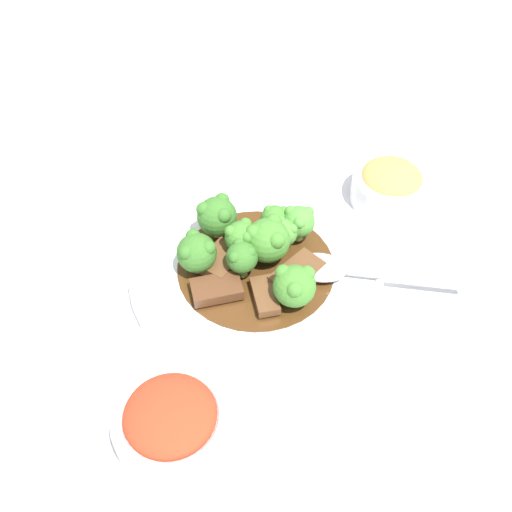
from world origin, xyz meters
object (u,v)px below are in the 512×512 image
at_px(broccoli_floret_0, 268,240).
at_px(serving_spoon, 333,269).
at_px(broccoli_floret_4, 283,233).
at_px(broccoli_floret_8, 299,221).
at_px(side_bowl_appetizer, 390,184).
at_px(side_bowl_kimchi, 172,423).
at_px(beef_strip_3, 297,273).
at_px(broccoli_floret_1, 197,252).
at_px(broccoli_floret_7, 242,257).
at_px(beef_strip_2, 221,260).
at_px(beef_strip_1, 217,289).
at_px(sauce_dish, 78,233).
at_px(main_plate, 256,269).
at_px(broccoli_floret_2, 276,219).
at_px(broccoli_floret_3, 217,216).
at_px(broccoli_floret_5, 294,285).
at_px(broccoli_floret_6, 241,237).
at_px(beef_strip_0, 265,296).

distance_m(broccoli_floret_0, serving_spoon, 0.08).
height_order(broccoli_floret_4, serving_spoon, broccoli_floret_4).
height_order(broccoli_floret_8, side_bowl_appetizer, broccoli_floret_8).
xyz_separation_m(side_bowl_kimchi, side_bowl_appetizer, (0.41, -0.10, -0.00)).
height_order(beef_strip_3, broccoli_floret_1, broccoli_floret_1).
bearing_deg(broccoli_floret_7, beef_strip_2, 82.58).
xyz_separation_m(beef_strip_1, sauce_dish, (0.02, 0.21, -0.02)).
height_order(main_plate, beef_strip_1, beef_strip_1).
bearing_deg(side_bowl_appetizer, broccoli_floret_2, 141.93).
distance_m(broccoli_floret_3, side_bowl_appetizer, 0.24).
bearing_deg(beef_strip_1, beef_strip_3, -52.54).
relative_size(broccoli_floret_4, side_bowl_appetizer, 0.42).
height_order(beef_strip_3, sauce_dish, beef_strip_3).
xyz_separation_m(main_plate, side_bowl_kimchi, (-0.22, -0.01, 0.02)).
relative_size(beef_strip_1, broccoli_floret_5, 1.30).
bearing_deg(sauce_dish, broccoli_floret_1, -89.82).
bearing_deg(broccoli_floret_6, sauce_dish, 100.59).
height_order(beef_strip_0, broccoli_floret_4, broccoli_floret_4).
distance_m(beef_strip_2, broccoli_floret_7, 0.04).
bearing_deg(beef_strip_0, broccoli_floret_1, 83.85).
relative_size(beef_strip_3, broccoli_floret_7, 1.49).
bearing_deg(side_bowl_kimchi, broccoli_floret_7, 5.63).
xyz_separation_m(broccoli_floret_2, broccoli_floret_4, (-0.02, -0.02, -0.00)).
distance_m(broccoli_floret_5, broccoli_floret_6, 0.09).
distance_m(broccoli_floret_3, broccoli_floret_6, 0.05).
relative_size(beef_strip_0, broccoli_floret_0, 1.00).
distance_m(beef_strip_0, broccoli_floret_3, 0.12).
bearing_deg(beef_strip_1, broccoli_floret_8, -24.54).
bearing_deg(broccoli_floret_4, beef_strip_2, 134.40).
xyz_separation_m(beef_strip_3, broccoli_floret_4, (0.04, 0.03, 0.02)).
bearing_deg(beef_strip_2, beef_strip_3, -78.95).
relative_size(main_plate, broccoli_floret_0, 5.35).
relative_size(beef_strip_0, broccoli_floret_8, 1.19).
bearing_deg(broccoli_floret_2, broccoli_floret_8, -80.29).
xyz_separation_m(beef_strip_0, broccoli_floret_2, (0.10, 0.03, 0.02)).
bearing_deg(broccoli_floret_3, broccoli_floret_6, -117.44).
relative_size(beef_strip_1, broccoli_floret_6, 1.27).
height_order(beef_strip_2, broccoli_floret_7, broccoli_floret_7).
distance_m(beef_strip_3, broccoli_floret_7, 0.07).
height_order(beef_strip_1, beef_strip_2, same).
bearing_deg(serving_spoon, broccoli_floret_3, 88.71).
relative_size(broccoli_floret_4, broccoli_floret_5, 0.83).
relative_size(broccoli_floret_2, broccoli_floret_3, 0.79).
relative_size(beef_strip_3, serving_spoon, 0.36).
xyz_separation_m(beef_strip_0, beef_strip_1, (-0.01, 0.05, 0.00)).
bearing_deg(broccoli_floret_6, side_bowl_appetizer, -34.92).
height_order(beef_strip_1, broccoli_floret_8, broccoli_floret_8).
bearing_deg(main_plate, beef_strip_1, 157.30).
distance_m(broccoli_floret_2, broccoli_floret_4, 0.02).
distance_m(beef_strip_3, broccoli_floret_1, 0.12).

